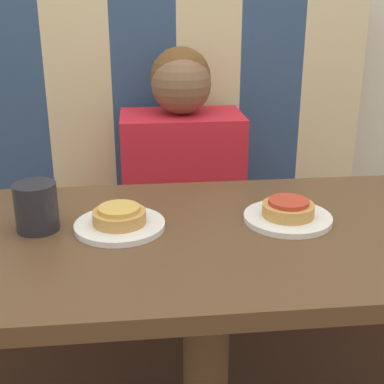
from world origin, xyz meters
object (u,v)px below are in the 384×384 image
at_px(plate_right, 288,218).
at_px(plate_left, 120,225).
at_px(pizza_left, 119,215).
at_px(drinking_cup, 36,207).
at_px(pizza_right, 288,208).
at_px(person, 182,155).

bearing_deg(plate_right, plate_left, 180.00).
relative_size(pizza_left, drinking_cup, 1.10).
bearing_deg(pizza_right, plate_left, 180.00).
xyz_separation_m(plate_left, pizza_left, (0.00, 0.00, 0.02)).
relative_size(plate_left, pizza_right, 1.71).
xyz_separation_m(person, plate_left, (-0.17, -0.53, 0.02)).
relative_size(person, plate_right, 3.19).
relative_size(plate_right, pizza_right, 1.71).
bearing_deg(drinking_cup, plate_left, -4.30).
relative_size(plate_right, drinking_cup, 1.88).
xyz_separation_m(plate_left, pizza_right, (0.35, 0.00, 0.02)).
bearing_deg(pizza_left, drinking_cup, 175.70).
xyz_separation_m(plate_right, pizza_left, (-0.35, 0.00, 0.02)).
height_order(pizza_left, drinking_cup, drinking_cup).
bearing_deg(person, pizza_left, -108.04).
bearing_deg(person, pizza_right, -71.96).
distance_m(plate_left, pizza_right, 0.35).
height_order(person, drinking_cup, person).
height_order(person, pizza_right, person).
bearing_deg(drinking_cup, pizza_left, -4.30).
height_order(plate_right, pizza_right, pizza_right).
xyz_separation_m(pizza_left, drinking_cup, (-0.16, 0.01, 0.02)).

